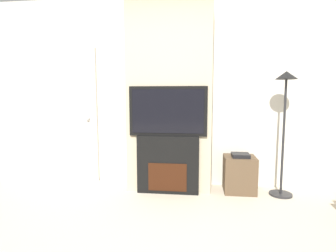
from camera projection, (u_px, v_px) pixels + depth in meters
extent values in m
cube|color=silver|center=(171.00, 92.00, 3.81)|extent=(6.00, 0.06, 2.70)
cube|color=#BCAD8E|center=(170.00, 92.00, 3.58)|extent=(1.14, 0.40, 2.70)
cube|color=black|center=(168.00, 164.00, 3.50)|extent=(0.82, 0.14, 0.77)
cube|color=#33160A|center=(167.00, 177.00, 3.44)|extent=(0.51, 0.01, 0.37)
cube|color=black|center=(168.00, 111.00, 3.42)|extent=(1.02, 0.06, 0.65)
cube|color=black|center=(168.00, 111.00, 3.38)|extent=(0.94, 0.01, 0.57)
cylinder|color=#262628|center=(281.00, 194.00, 3.44)|extent=(0.29, 0.29, 0.03)
cylinder|color=#262628|center=(283.00, 138.00, 3.35)|extent=(0.03, 0.03, 1.48)
cone|color=black|center=(287.00, 75.00, 3.27)|extent=(0.27, 0.27, 0.10)
cube|color=brown|center=(239.00, 174.00, 3.55)|extent=(0.42, 0.38, 0.49)
cube|color=black|center=(240.00, 155.00, 3.48)|extent=(0.23, 0.21, 0.05)
cube|color=silver|center=(70.00, 116.00, 3.97)|extent=(0.86, 0.04, 2.00)
sphere|color=silver|center=(88.00, 119.00, 3.90)|extent=(0.06, 0.06, 0.06)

